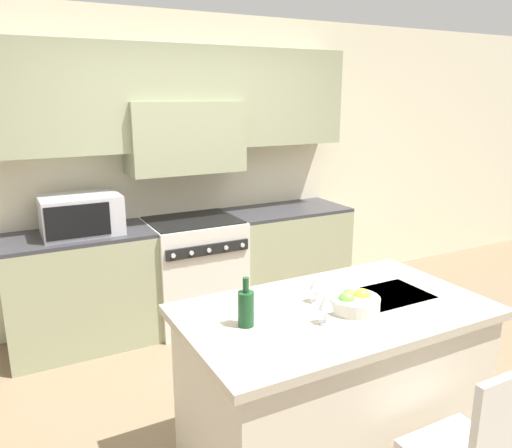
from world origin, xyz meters
name	(u,v)px	position (x,y,z in m)	size (l,w,h in m)	color
ground_plane	(290,420)	(0.00, 0.00, 0.00)	(10.00, 10.00, 0.00)	#7A664C
back_cabinetry	(179,144)	(0.00, 1.92, 1.58)	(10.00, 0.46, 2.70)	beige
back_counter	(194,271)	(0.00, 1.67, 0.47)	(3.09, 0.62, 0.94)	gray
range_stove	(194,271)	(0.00, 1.64, 0.48)	(0.78, 0.70, 0.95)	beige
microwave	(81,215)	(-0.92, 1.66, 1.09)	(0.60, 0.43, 0.31)	#B7B7BC
kitchen_island	(332,385)	(0.02, -0.39, 0.47)	(1.62, 0.93, 0.93)	beige
wine_bottle	(246,308)	(-0.49, -0.36, 1.02)	(0.08, 0.08, 0.25)	#194723
wine_glass_near	(326,302)	(-0.14, -0.52, 1.04)	(0.07, 0.07, 0.16)	white
wine_glass_far	(316,282)	(-0.03, -0.28, 1.04)	(0.07, 0.07, 0.16)	white
fruit_bowl	(354,302)	(0.08, -0.46, 0.97)	(0.26, 0.26, 0.11)	silver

